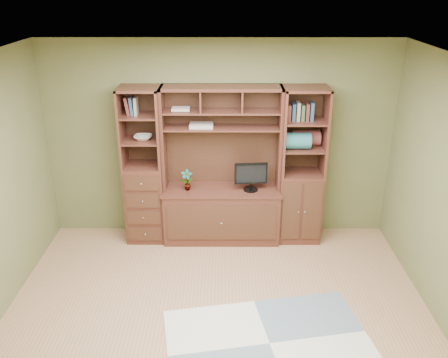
{
  "coord_description": "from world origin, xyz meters",
  "views": [
    {
      "loc": [
        0.07,
        -3.86,
        3.27
      ],
      "look_at": [
        0.06,
        1.2,
        1.1
      ],
      "focal_mm": 38.0,
      "sensor_mm": 36.0,
      "label": 1
    }
  ],
  "objects_px": {
    "left_tower": "(144,167)",
    "monitor": "(251,172)",
    "center_hutch": "(222,168)",
    "right_tower": "(301,167)"
  },
  "relations": [
    {
      "from": "left_tower",
      "to": "monitor",
      "type": "bearing_deg",
      "value": -3.12
    },
    {
      "from": "right_tower",
      "to": "monitor",
      "type": "bearing_deg",
      "value": -173.42
    },
    {
      "from": "center_hutch",
      "to": "monitor",
      "type": "bearing_deg",
      "value": -5.33
    },
    {
      "from": "left_tower",
      "to": "monitor",
      "type": "relative_size",
      "value": 3.98
    },
    {
      "from": "left_tower",
      "to": "right_tower",
      "type": "bearing_deg",
      "value": 0.0
    },
    {
      "from": "left_tower",
      "to": "monitor",
      "type": "xyz_separation_m",
      "value": [
        1.38,
        -0.07,
        -0.04
      ]
    },
    {
      "from": "monitor",
      "to": "right_tower",
      "type": "bearing_deg",
      "value": 1.7
    },
    {
      "from": "right_tower",
      "to": "monitor",
      "type": "height_order",
      "value": "right_tower"
    },
    {
      "from": "right_tower",
      "to": "left_tower",
      "type": "bearing_deg",
      "value": 180.0
    },
    {
      "from": "center_hutch",
      "to": "monitor",
      "type": "distance_m",
      "value": 0.38
    }
  ]
}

